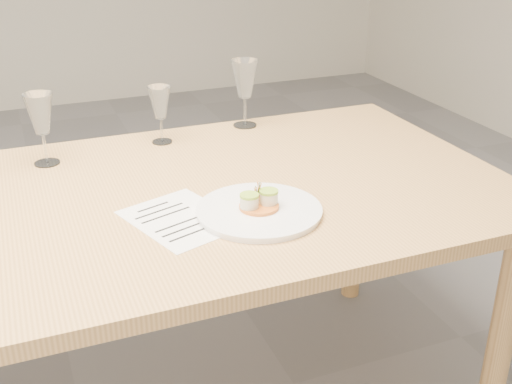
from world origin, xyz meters
name	(u,v)px	position (x,y,z in m)	size (l,w,h in m)	color
dining_table	(56,237)	(0.00, 0.00, 0.68)	(2.40, 1.00, 0.75)	tan
dinner_plate	(259,210)	(0.46, -0.19, 0.76)	(0.31, 0.31, 0.08)	white
recipe_sheet	(182,219)	(0.28, -0.15, 0.75)	(0.29, 0.33, 0.00)	white
wine_glass_0	(40,115)	(0.02, 0.33, 0.89)	(0.08, 0.08, 0.21)	white
wine_glass_1	(160,104)	(0.37, 0.38, 0.87)	(0.07, 0.07, 0.18)	white
wine_glass_2	(245,80)	(0.67, 0.44, 0.91)	(0.09, 0.09, 0.22)	white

